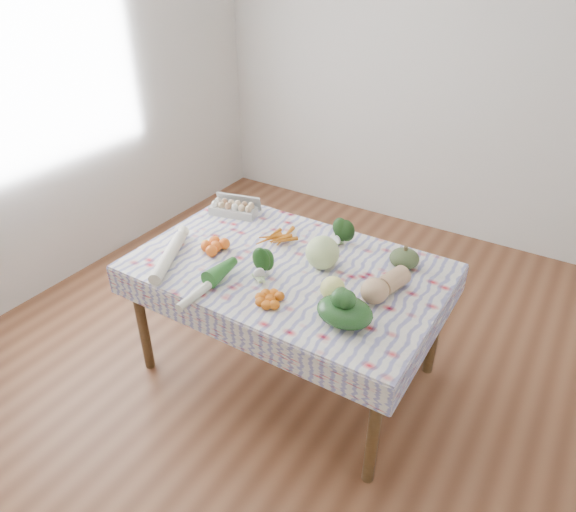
% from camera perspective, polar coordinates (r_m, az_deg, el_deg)
% --- Properties ---
extents(ground, '(4.50, 4.50, 0.00)m').
position_cam_1_polar(ground, '(3.26, 0.00, -12.31)').
color(ground, brown).
rests_on(ground, ground).
extents(wall_back, '(4.00, 0.04, 2.80)m').
position_cam_1_polar(wall_back, '(4.50, 16.37, 19.51)').
color(wall_back, silver).
rests_on(wall_back, ground).
extents(dining_table, '(1.60, 1.00, 0.75)m').
position_cam_1_polar(dining_table, '(2.83, 0.00, -2.43)').
color(dining_table, brown).
rests_on(dining_table, ground).
extents(tablecloth, '(1.66, 1.06, 0.01)m').
position_cam_1_polar(tablecloth, '(2.79, 0.00, -1.12)').
color(tablecloth, silver).
rests_on(tablecloth, dining_table).
extents(egg_carton, '(0.32, 0.19, 0.08)m').
position_cam_1_polar(egg_carton, '(3.30, -6.10, 5.18)').
color(egg_carton, '#B1B1AC').
rests_on(egg_carton, tablecloth).
extents(carrot_bunch, '(0.27, 0.26, 0.04)m').
position_cam_1_polar(carrot_bunch, '(2.99, -0.82, 1.91)').
color(carrot_bunch, '#CB6814').
rests_on(carrot_bunch, tablecloth).
extents(kale_bunch, '(0.18, 0.17, 0.12)m').
position_cam_1_polar(kale_bunch, '(2.97, 6.08, 2.48)').
color(kale_bunch, '#163411').
rests_on(kale_bunch, tablecloth).
extents(kabocha_squash, '(0.19, 0.19, 0.10)m').
position_cam_1_polar(kabocha_squash, '(2.82, 12.81, -0.25)').
color(kabocha_squash, '#3D4E2A').
rests_on(kabocha_squash, tablecloth).
extents(cabbage, '(0.22, 0.22, 0.18)m').
position_cam_1_polar(cabbage, '(2.73, 3.85, 0.39)').
color(cabbage, '#BAD587').
rests_on(cabbage, tablecloth).
extents(butternut_squash, '(0.20, 0.32, 0.14)m').
position_cam_1_polar(butternut_squash, '(2.57, 10.71, -2.99)').
color(butternut_squash, tan).
rests_on(butternut_squash, tablecloth).
extents(orange_cluster, '(0.23, 0.23, 0.07)m').
position_cam_1_polar(orange_cluster, '(2.92, -8.01, 1.10)').
color(orange_cluster, orange).
rests_on(orange_cluster, tablecloth).
extents(broccoli, '(0.21, 0.21, 0.11)m').
position_cam_1_polar(broccoli, '(2.68, -3.44, -1.11)').
color(broccoli, '#194415').
rests_on(broccoli, tablecloth).
extents(mandarin_cluster, '(0.21, 0.21, 0.05)m').
position_cam_1_polar(mandarin_cluster, '(2.49, -2.01, -4.73)').
color(mandarin_cluster, orange).
rests_on(mandarin_cluster, tablecloth).
extents(grapefruit, '(0.14, 0.14, 0.12)m').
position_cam_1_polar(grapefruit, '(2.51, 4.98, -3.61)').
color(grapefruit, '#ECEF7C').
rests_on(grapefruit, tablecloth).
extents(spinach_bag, '(0.33, 0.31, 0.12)m').
position_cam_1_polar(spinach_bag, '(2.37, 6.32, -6.17)').
color(spinach_bag, '#173816').
rests_on(spinach_bag, tablecloth).
extents(daikon, '(0.27, 0.46, 0.07)m').
position_cam_1_polar(daikon, '(2.87, -13.16, -0.09)').
color(daikon, white).
rests_on(daikon, tablecloth).
extents(leek, '(0.05, 0.43, 0.05)m').
position_cam_1_polar(leek, '(2.62, -8.95, -3.25)').
color(leek, beige).
rests_on(leek, tablecloth).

